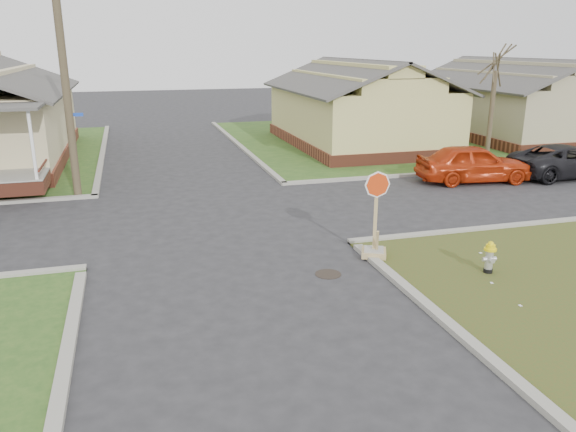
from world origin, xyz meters
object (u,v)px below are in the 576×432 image
object	(u,v)px
utility_pole	(64,66)
dark_pickup	(567,161)
stop_sign	(375,238)
red_sedan	(473,163)
fire_hydrant	(490,255)

from	to	relation	value
utility_pole	dark_pickup	size ratio (longest dim) A/B	1.84
stop_sign	dark_pickup	bearing A→B (deg)	53.09
stop_sign	red_sedan	size ratio (longest dim) A/B	0.50
stop_sign	fire_hydrant	bearing A→B (deg)	-14.95
utility_pole	dark_pickup	distance (m)	20.20
utility_pole	fire_hydrant	size ratio (longest dim) A/B	11.22
utility_pole	red_sedan	size ratio (longest dim) A/B	1.98
fire_hydrant	stop_sign	distance (m)	2.86
utility_pole	stop_sign	bearing A→B (deg)	-47.47
fire_hydrant	stop_sign	bearing A→B (deg)	148.36
fire_hydrant	red_sedan	bearing A→B (deg)	66.30
fire_hydrant	utility_pole	bearing A→B (deg)	141.58
fire_hydrant	dark_pickup	size ratio (longest dim) A/B	0.16
fire_hydrant	stop_sign	size ratio (longest dim) A/B	0.35
fire_hydrant	dark_pickup	bearing A→B (deg)	48.49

